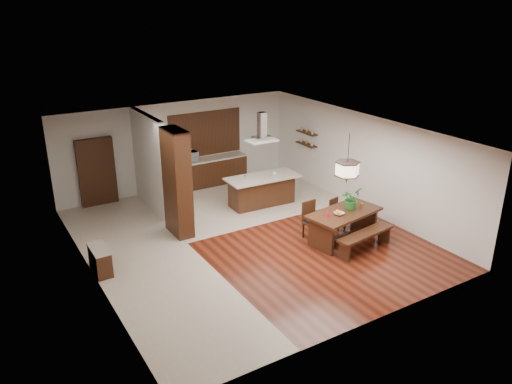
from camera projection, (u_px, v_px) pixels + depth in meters
room_shell at (246, 164)px, 12.61m from camera, size 9.00×9.04×2.92m
tile_hallway at (148, 264)px, 12.01m from camera, size 2.50×9.00×0.01m
tile_kitchen at (241, 199)px, 15.95m from camera, size 5.50×4.00×0.01m
soffit_band at (246, 133)px, 12.31m from camera, size 8.00×9.00×0.02m
partition_pier at (177, 183)px, 13.10m from camera, size 0.45×1.00×2.90m
partition_stub at (149, 162)px, 14.78m from camera, size 0.18×2.40×2.90m
hallway_console at (100, 260)px, 11.55m from camera, size 0.37×0.88×0.63m
hallway_doorway at (97, 172)px, 15.17m from camera, size 1.10×0.20×2.10m
rear_counter at (210, 171)px, 17.01m from camera, size 2.60×0.62×0.95m
kitchen_window at (205, 133)px, 16.76m from camera, size 2.60×0.08×1.50m
shelf_lower at (306, 144)px, 16.79m from camera, size 0.26×0.90×0.04m
shelf_upper at (307, 133)px, 16.65m from camera, size 0.26×0.90×0.04m
dining_table at (344, 219)px, 12.97m from camera, size 2.14×1.32×0.83m
dining_bench at (365, 241)px, 12.59m from camera, size 1.81×0.63×0.50m
dining_chair_left at (313, 221)px, 13.14m from camera, size 0.47×0.47×1.01m
dining_chair_right at (338, 214)px, 13.78m from camera, size 0.44×0.44×0.84m
pendant_lantern at (348, 159)px, 12.38m from camera, size 0.64×0.64×1.31m
foliage_plant at (351, 199)px, 12.97m from camera, size 0.63×0.59×0.57m
fruit_bowl at (339, 214)px, 12.69m from camera, size 0.25×0.25×0.06m
napkin_cone at (327, 213)px, 12.55m from camera, size 0.13×0.13×0.19m
gold_ornament at (362, 205)px, 13.14m from camera, size 0.09×0.09×0.11m
kitchen_island at (262, 190)px, 15.34m from camera, size 2.29×1.08×0.93m
range_hood at (262, 127)px, 14.62m from camera, size 0.90×0.55×0.87m
island_cup at (274, 174)px, 15.26m from camera, size 0.16×0.16×0.10m
microwave at (188, 157)px, 16.43m from camera, size 0.65×0.48×0.33m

